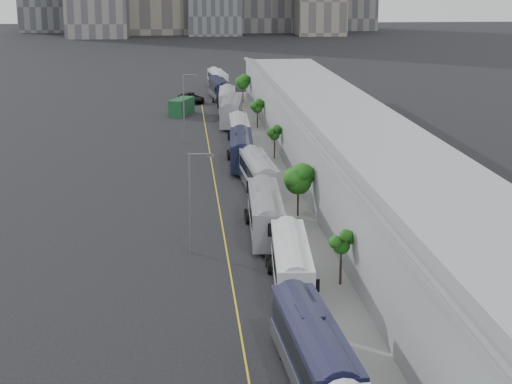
{
  "coord_description": "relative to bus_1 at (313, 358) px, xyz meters",
  "views": [
    {
      "loc": [
        -4.79,
        -22.72,
        21.39
      ],
      "look_at": [
        1.51,
        50.16,
        3.0
      ],
      "focal_mm": 60.0,
      "sensor_mm": 36.0,
      "label": 1
    }
  ],
  "objects": [
    {
      "name": "tree_2",
      "position": [
        3.63,
        33.15,
        2.2
      ],
      "size": [
        2.49,
        2.49,
        5.04
      ],
      "color": "black",
      "rests_on": "ground"
    },
    {
      "name": "suv",
      "position": [
        -5.12,
        108.11,
        -0.7
      ],
      "size": [
        5.14,
        6.92,
        1.75
      ],
      "primitive_type": "imported",
      "rotation": [
        0.0,
        0.0,
        0.4
      ],
      "color": "black",
      "rests_on": "ground"
    },
    {
      "name": "bus_8",
      "position": [
        0.6,
        97.47,
        0.02
      ],
      "size": [
        3.38,
        13.07,
        3.78
      ],
      "rotation": [
        0.0,
        0.0,
        -0.06
      ],
      "color": "#B3B6BE",
      "rests_on": "ground"
    },
    {
      "name": "depot",
      "position": [
        11.07,
        35.85,
        1.94
      ],
      "size": [
        12.45,
        160.4,
        7.2
      ],
      "color": "gray",
      "rests_on": "ground"
    },
    {
      "name": "tree_1",
      "position": [
        4.24,
        14.95,
        1.56
      ],
      "size": [
        1.27,
        1.27,
        3.85
      ],
      "color": "black",
      "rests_on": "ground"
    },
    {
      "name": "sidewalk",
      "position": [
        7.08,
        35.85,
        -1.52
      ],
      "size": [
        10.0,
        170.0,
        0.12
      ],
      "primitive_type": "cube",
      "color": "gray",
      "rests_on": "ground"
    },
    {
      "name": "bus_6",
      "position": [
        0.68,
        68.99,
        -0.09
      ],
      "size": [
        2.85,
        12.16,
        3.53
      ],
      "rotation": [
        0.0,
        0.0,
        -0.03
      ],
      "color": "silver",
      "rests_on": "ground"
    },
    {
      "name": "lane_line",
      "position": [
        -3.42,
        35.85,
        -1.57
      ],
      "size": [
        0.12,
        160.0,
        0.02
      ],
      "primitive_type": "cube",
      "color": "gold",
      "rests_on": "ground"
    },
    {
      "name": "street_lamp_far",
      "position": [
        -6.37,
        70.04,
        3.7
      ],
      "size": [
        2.04,
        0.22,
        9.18
      ],
      "color": "#59595E",
      "rests_on": "ground"
    },
    {
      "name": "bus_2",
      "position": [
        0.68,
        14.84,
        -0.07
      ],
      "size": [
        3.34,
        12.4,
        3.58
      ],
      "rotation": [
        0.0,
        0.0,
        -0.07
      ],
      "color": "white",
      "rests_on": "ground"
    },
    {
      "name": "bus_4",
      "position": [
        0.87,
        43.17,
        -0.03
      ],
      "size": [
        3.18,
        12.65,
        3.66
      ],
      "rotation": [
        0.0,
        0.0,
        0.05
      ],
      "color": "#93969C",
      "rests_on": "ground"
    },
    {
      "name": "tree_3",
      "position": [
        4.24,
        58.88,
        1.55
      ],
      "size": [
        1.28,
        1.28,
        3.84
      ],
      "color": "black",
      "rests_on": "ground"
    },
    {
      "name": "street_lamp_near",
      "position": [
        -6.1,
        23.48,
        3.16
      ],
      "size": [
        2.04,
        0.22,
        8.13
      ],
      "color": "#59595E",
      "rests_on": "ground"
    },
    {
      "name": "bus_5",
      "position": [
        -0.01,
        55.55,
        0.02
      ],
      "size": [
        3.33,
        13.08,
        3.79
      ],
      "rotation": [
        0.0,
        0.0,
        -0.06
      ],
      "color": "#161933",
      "rests_on": "ground"
    },
    {
      "name": "bus_9",
      "position": [
        -0.04,
        112.15,
        -0.01
      ],
      "size": [
        3.51,
        12.84,
        3.71
      ],
      "rotation": [
        0.0,
        0.0,
        0.08
      ],
      "color": "black",
      "rests_on": "ground"
    },
    {
      "name": "tree_4",
      "position": [
        4.11,
        80.92,
        1.62
      ],
      "size": [
        1.54,
        1.54,
        4.02
      ],
      "color": "black",
      "rests_on": "ground"
    },
    {
      "name": "bus_3",
      "position": [
        0.13,
        27.94,
        0.02
      ],
      "size": [
        3.25,
        13.1,
        3.8
      ],
      "rotation": [
        0.0,
        0.0,
        -0.05
      ],
      "color": "gray",
      "rests_on": "ground"
    },
    {
      "name": "bus_1",
      "position": [
        0.0,
        0.0,
        0.0
      ],
      "size": [
        3.33,
        12.92,
        3.74
      ],
      "rotation": [
        0.0,
        0.0,
        0.06
      ],
      "color": "#171834",
      "rests_on": "ground"
    },
    {
      "name": "bus_7",
      "position": [
        0.51,
        84.57,
        0.12
      ],
      "size": [
        4.15,
        13.98,
        4.02
      ],
      "rotation": [
        0.0,
        0.0,
        -0.1
      ],
      "color": "gray",
      "rests_on": "ground"
    },
    {
      "name": "tree_5",
      "position": [
        3.8,
        106.07,
        2.32
      ],
      "size": [
        2.16,
        2.16,
        5.0
      ],
      "color": "black",
      "rests_on": "ground"
    },
    {
      "name": "bus_10",
      "position": [
        0.27,
        126.34,
        0.02
      ],
      "size": [
        3.62,
        13.1,
        3.78
      ],
      "rotation": [
        0.0,
        0.0,
        0.08
      ],
      "color": "white",
      "rests_on": "ground"
    },
    {
      "name": "shipping_container",
      "position": [
        -6.87,
        94.66,
        -0.27
      ],
      "size": [
        4.25,
        7.05,
        2.62
      ],
      "primitive_type": "cube",
      "rotation": [
        0.0,
        0.0,
        -0.33
      ],
      "color": "#134022",
      "rests_on": "ground"
    }
  ]
}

